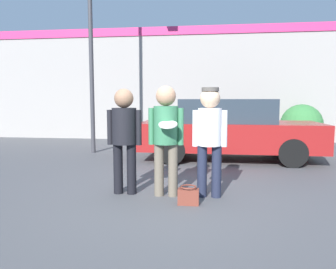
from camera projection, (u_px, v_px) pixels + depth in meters
ground_plane at (173, 195)px, 5.18m from camera, size 56.00×56.00×0.00m
storefront_building at (196, 83)px, 11.98m from camera, size 24.00×0.22×4.13m
person_left at (124, 131)px, 5.16m from camera, size 0.56×0.39×1.67m
person_middle_with_frisbee at (166, 130)px, 5.02m from camera, size 0.55×0.59×1.71m
person_right at (210, 132)px, 4.97m from camera, size 0.53×0.36×1.68m
parked_car_near at (228, 129)px, 8.18m from camera, size 4.36×1.80×1.51m
street_lamp at (98, 9)px, 8.87m from camera, size 1.41×0.35×6.50m
shrub at (301, 125)px, 10.81m from camera, size 1.35×1.35×1.35m
handbag at (188, 196)px, 4.68m from camera, size 0.30×0.23×0.27m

